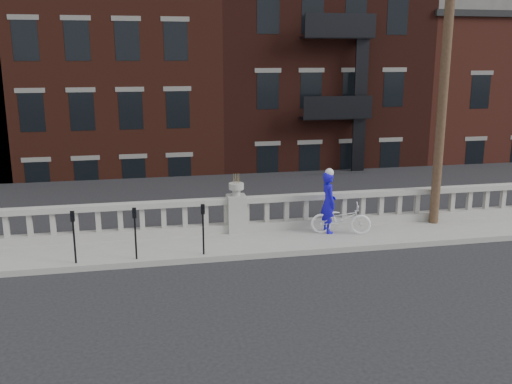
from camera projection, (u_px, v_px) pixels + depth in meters
ground at (266, 288)px, 13.24m from camera, size 120.00×120.00×0.00m
sidewalk at (242, 244)px, 16.08m from camera, size 32.00×2.20×0.15m
balustrade at (237, 215)px, 16.85m from camera, size 28.00×0.34×1.03m
planter_pedestal at (237, 209)px, 16.81m from camera, size 0.55×0.55×1.76m
lower_level at (192, 99)px, 34.67m from camera, size 80.00×44.00×20.80m
utility_pole at (446, 56)px, 16.67m from camera, size 1.60×0.28×10.00m
parking_meter_b at (74, 231)px, 14.18m from camera, size 0.10×0.09×1.36m
parking_meter_c at (135, 227)px, 14.48m from camera, size 0.10×0.09×1.36m
parking_meter_d at (203, 223)px, 14.82m from camera, size 0.10×0.09×1.36m
bicycle at (341, 219)px, 16.65m from camera, size 1.84×1.08×0.91m
cyclist at (328, 202)px, 16.71m from camera, size 0.45×0.67×1.81m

